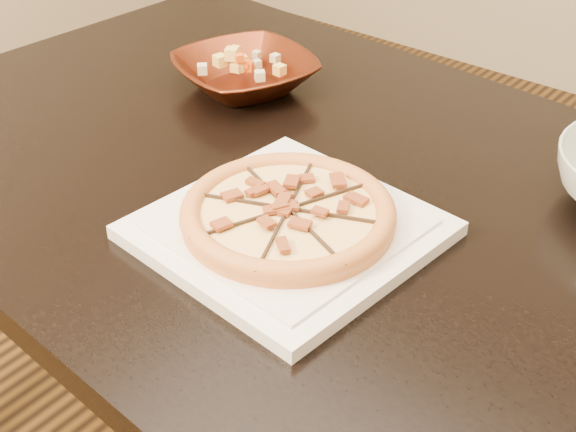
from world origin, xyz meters
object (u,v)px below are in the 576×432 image
pizza (288,213)px  bronze_bowl (245,74)px  plate (288,229)px  dining_table (305,237)px

pizza → bronze_bowl: size_ratio=1.19×
pizza → bronze_bowl: bronze_bowl is taller
pizza → plate: bearing=-42.4°
pizza → bronze_bowl: bearing=138.3°
dining_table → pizza: 0.20m
plate → bronze_bowl: 0.42m
bronze_bowl → dining_table: bearing=-31.7°
bronze_bowl → plate: bearing=-41.7°
bronze_bowl → pizza: bearing=-41.7°
dining_table → plate: size_ratio=4.22×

